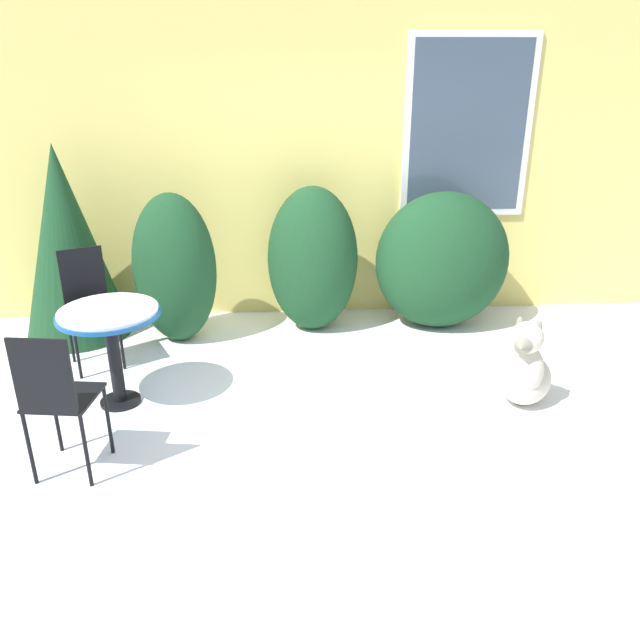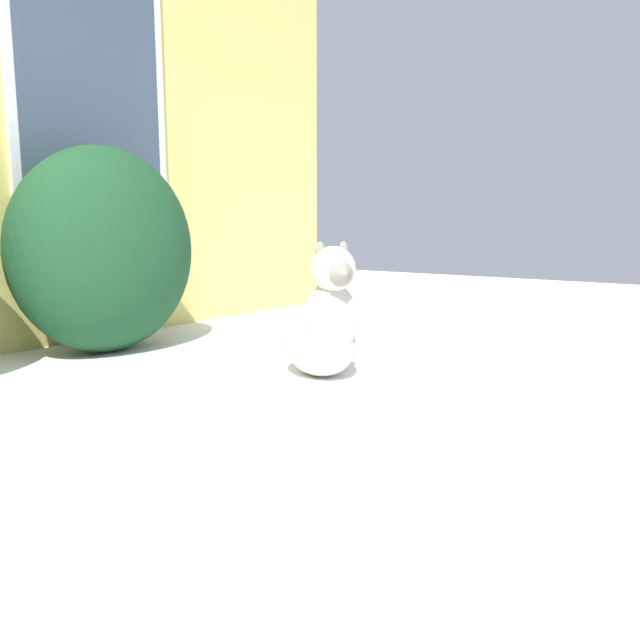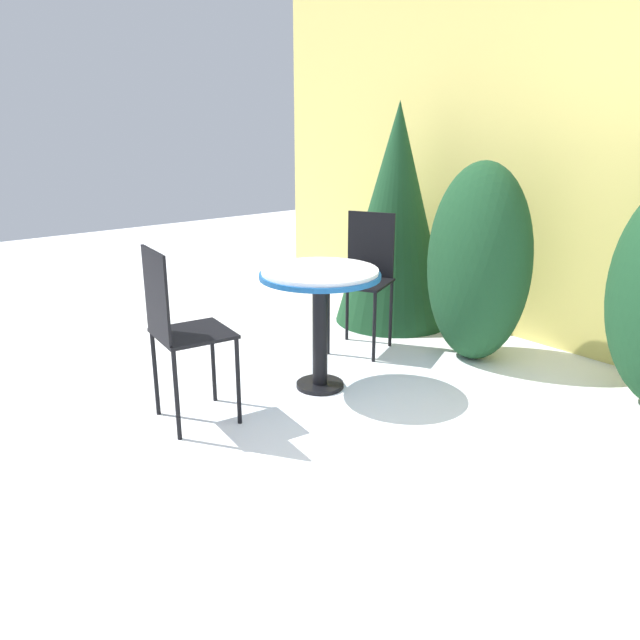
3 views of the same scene
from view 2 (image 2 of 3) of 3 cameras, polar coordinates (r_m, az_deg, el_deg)
ground_plane at (r=2.18m, az=-18.55°, el=-13.39°), size 16.00×16.00×0.00m
shrub_right at (r=4.12m, az=-19.10°, el=6.01°), size 1.23×0.80×1.28m
dog at (r=3.26m, az=0.38°, el=-0.75°), size 0.57×0.65×0.72m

